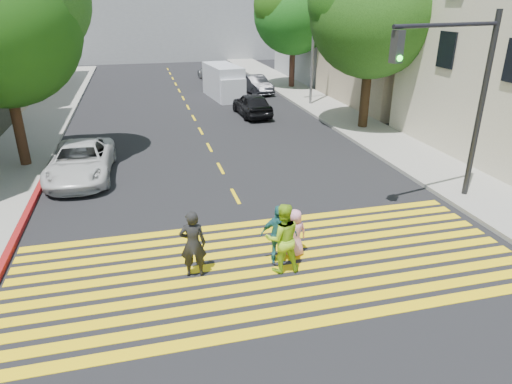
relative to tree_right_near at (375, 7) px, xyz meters
name	(u,v)px	position (x,y,z in m)	size (l,w,h in m)	color
ground	(287,293)	(-8.66, -13.29, -6.15)	(120.00, 120.00, 0.00)	black
sidewalk_left	(51,110)	(-17.16, 8.71, -6.08)	(3.00, 40.00, 0.15)	gray
sidewalk_right	(348,120)	(-0.16, 1.71, -6.08)	(3.00, 60.00, 0.15)	gray
curb_red	(26,215)	(-15.56, -7.29, -6.07)	(0.20, 8.00, 0.16)	maroon
crosswalk	(272,265)	(-8.66, -12.02, -6.15)	(13.40, 5.30, 0.01)	yellow
lane_line	(186,102)	(-8.66, 9.21, -6.15)	(0.12, 34.40, 0.01)	yellow
building_right_tan	(420,24)	(6.34, 5.71, -1.15)	(10.00, 10.00, 10.00)	tan
building_right_grey	(348,18)	(6.34, 16.71, -1.15)	(10.00, 10.00, 10.00)	gray
backdrop_block	(158,4)	(-8.66, 34.71, -0.15)	(30.00, 8.00, 12.00)	gray
tree_right_near	(375,7)	(0.00, 0.00, 0.00)	(7.98, 7.64, 9.10)	black
tree_right_far	(294,9)	(0.11, 12.61, -0.35)	(6.93, 6.59, 8.60)	#46271B
pedestrian_man	(193,244)	(-10.70, -11.96, -5.26)	(0.65, 0.43, 1.79)	black
pedestrian_woman	(282,238)	(-8.48, -12.30, -5.22)	(0.91, 0.71, 1.87)	#92C91F
pedestrian_child	(295,233)	(-7.92, -11.65, -5.48)	(0.66, 0.43, 1.35)	pink
pedestrian_extra	(279,234)	(-8.44, -11.88, -5.34)	(0.96, 0.40, 1.64)	#23676E
white_sedan	(81,161)	(-14.11, -4.00, -5.47)	(2.27, 4.93, 1.37)	silver
dark_car_near	(252,104)	(-5.17, 4.41, -5.46)	(1.63, 4.06, 1.38)	black
silver_car	(213,72)	(-5.36, 17.84, -5.49)	(1.87, 4.60, 1.34)	#979AA1
dark_car_parked	(256,84)	(-3.18, 11.26, -5.51)	(1.37, 3.92, 1.29)	black
white_van	(224,83)	(-5.79, 10.06, -5.08)	(2.30, 4.95, 2.26)	silver
traffic_signal	(461,85)	(-1.93, -9.65, -2.11)	(4.18, 1.23, 6.24)	black
street_lamp	(311,18)	(-0.96, 6.15, -0.75)	(2.12, 0.64, 9.41)	gray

